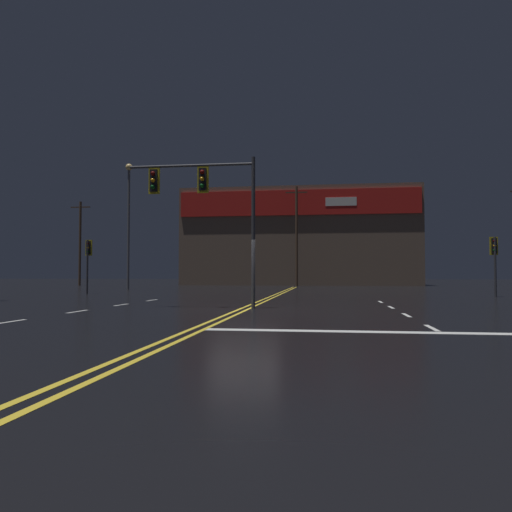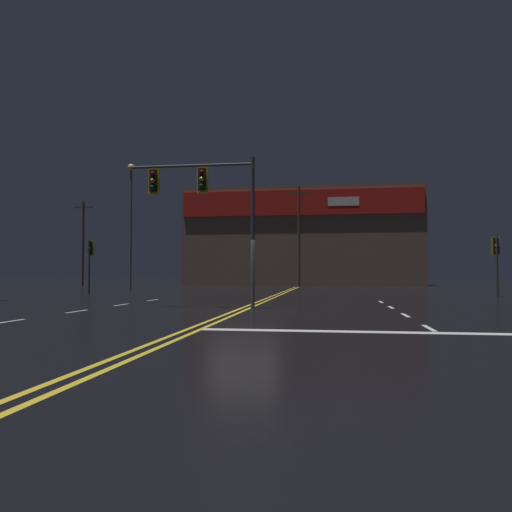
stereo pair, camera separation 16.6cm
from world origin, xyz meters
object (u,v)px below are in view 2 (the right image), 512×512
(traffic_signal_median, at_px, (201,193))
(traffic_signal_corner_northeast, at_px, (496,253))
(streetlight_near_left, at_px, (131,210))
(traffic_signal_corner_northwest, at_px, (90,254))

(traffic_signal_median, xyz_separation_m, traffic_signal_corner_northeast, (13.68, 10.72, -1.84))
(streetlight_near_left, bearing_deg, traffic_signal_corner_northeast, -21.91)
(traffic_signal_corner_northwest, height_order, traffic_signal_corner_northeast, traffic_signal_corner_northwest)
(traffic_signal_corner_northwest, distance_m, traffic_signal_corner_northeast, 23.95)
(streetlight_near_left, bearing_deg, traffic_signal_median, -61.32)
(traffic_signal_corner_northwest, height_order, streetlight_near_left, streetlight_near_left)
(traffic_signal_corner_northwest, bearing_deg, streetlight_near_left, 97.00)
(traffic_signal_median, relative_size, traffic_signal_corner_northeast, 1.69)
(traffic_signal_corner_northwest, xyz_separation_m, traffic_signal_corner_northeast, (23.93, -0.91, -0.09))
(traffic_signal_corner_northeast, bearing_deg, traffic_signal_corner_northwest, 177.83)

